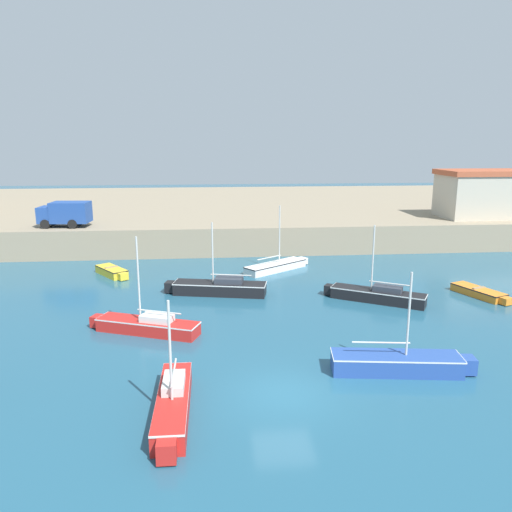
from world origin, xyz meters
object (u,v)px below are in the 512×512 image
dinghy_yellow_0 (112,271)px  sailboat_white_3 (277,266)px  truck_on_quay (65,213)px  sailboat_red_8 (173,403)px  dinghy_orange_6 (480,292)px  harbor_shed_near_wharf (483,194)px  sailboat_black_1 (377,295)px  sailboat_red_5 (147,325)px  sailboat_blue_2 (399,363)px  sailboat_black_7 (219,287)px

dinghy_yellow_0 → sailboat_white_3: 12.67m
sailboat_white_3 → truck_on_quay: sailboat_white_3 is taller
sailboat_red_8 → dinghy_orange_6: bearing=34.1°
dinghy_yellow_0 → harbor_shed_near_wharf: harbor_shed_near_wharf is taller
sailboat_black_1 → dinghy_orange_6: 7.14m
truck_on_quay → sailboat_red_8: bearing=-68.0°
dinghy_orange_6 → harbor_shed_near_wharf: size_ratio=0.51×
sailboat_red_5 → sailboat_blue_2: bearing=-26.3°
sailboat_black_1 → sailboat_black_7: sailboat_black_1 is taller
dinghy_orange_6 → sailboat_white_3: bearing=147.4°
sailboat_red_5 → sailboat_red_8: (1.98, -8.41, 0.05)m
dinghy_yellow_0 → sailboat_white_3: (12.66, 0.44, 0.03)m
sailboat_black_1 → dinghy_orange_6: sailboat_black_1 is taller
sailboat_red_5 → truck_on_quay: sailboat_red_5 is taller
dinghy_yellow_0 → sailboat_blue_2: sailboat_blue_2 is taller
truck_on_quay → dinghy_yellow_0: bearing=-55.1°
sailboat_black_1 → harbor_shed_near_wharf: 24.48m
sailboat_red_5 → harbor_shed_near_wharf: harbor_shed_near_wharf is taller
sailboat_black_7 → sailboat_red_8: 15.05m
sailboat_blue_2 → harbor_shed_near_wharf: size_ratio=0.77×
sailboat_blue_2 → truck_on_quay: size_ratio=1.43×
dinghy_yellow_0 → sailboat_white_3: size_ratio=0.65×
sailboat_blue_2 → sailboat_black_1: bearing=77.0°
dinghy_yellow_0 → sailboat_red_5: 12.66m
truck_on_quay → sailboat_white_3: bearing=-21.6°
sailboat_blue_2 → sailboat_white_3: 18.45m
sailboat_red_5 → truck_on_quay: (-9.28, 19.54, 3.33)m
sailboat_black_1 → sailboat_blue_2: sailboat_black_1 is taller
sailboat_blue_2 → sailboat_red_8: bearing=-164.7°
sailboat_black_1 → truck_on_quay: 28.12m
dinghy_yellow_0 → sailboat_black_7: 9.68m
sailboat_red_5 → harbor_shed_near_wharf: (30.32, 21.67, 4.47)m
dinghy_yellow_0 → harbor_shed_near_wharf: (34.35, 9.67, 4.59)m
dinghy_yellow_0 → dinghy_orange_6: (25.09, -7.51, -0.04)m
sailboat_blue_2 → sailboat_black_7: sailboat_black_7 is taller
dinghy_yellow_0 → dinghy_orange_6: 26.19m
sailboat_black_7 → harbor_shed_near_wharf: size_ratio=0.83×
sailboat_white_3 → harbor_shed_near_wharf: harbor_shed_near_wharf is taller
sailboat_red_5 → sailboat_red_8: size_ratio=1.03×
sailboat_red_8 → truck_on_quay: bearing=112.0°
sailboat_red_8 → truck_on_quay: (-11.27, 27.95, 3.28)m
sailboat_red_8 → harbor_shed_near_wharf: size_ratio=0.71×
dinghy_yellow_0 → sailboat_red_5: (4.03, -12.00, 0.12)m
sailboat_black_1 → dinghy_orange_6: (7.12, 0.45, -0.18)m
dinghy_orange_6 → sailboat_black_7: bearing=173.3°
sailboat_red_8 → harbor_shed_near_wharf: bearing=46.7°
sailboat_blue_2 → sailboat_red_5: 13.01m
sailboat_white_3 → sailboat_red_5: (-8.63, -12.44, 0.09)m
harbor_shed_near_wharf → sailboat_white_3: bearing=-156.9°
dinghy_yellow_0 → sailboat_black_7: (7.97, -5.49, 0.16)m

